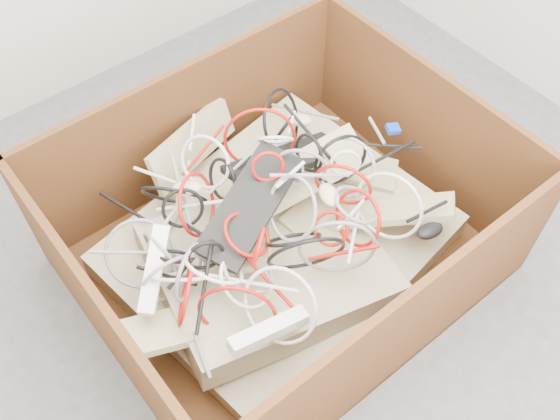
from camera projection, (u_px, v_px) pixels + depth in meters
ground at (305, 297)px, 2.24m from camera, size 3.00×3.00×0.00m
cardboard_box at (279, 245)px, 2.21m from camera, size 1.34×1.11×0.58m
keyboard_pile at (276, 207)px, 2.13m from camera, size 1.21×0.94×0.35m
mice_scatter at (283, 211)px, 2.03m from camera, size 0.81×0.71×0.17m
power_strip_left at (154, 270)px, 1.88m from camera, size 0.22×0.23×0.11m
power_strip_right at (269, 330)px, 1.78m from camera, size 0.25×0.08×0.08m
vga_plug at (393, 129)px, 2.22m from camera, size 0.06×0.06×0.03m
cable_tangle at (259, 219)px, 1.97m from camera, size 1.12×0.90×0.42m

